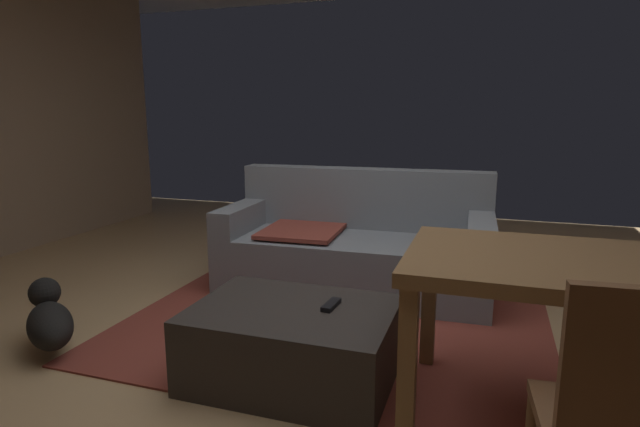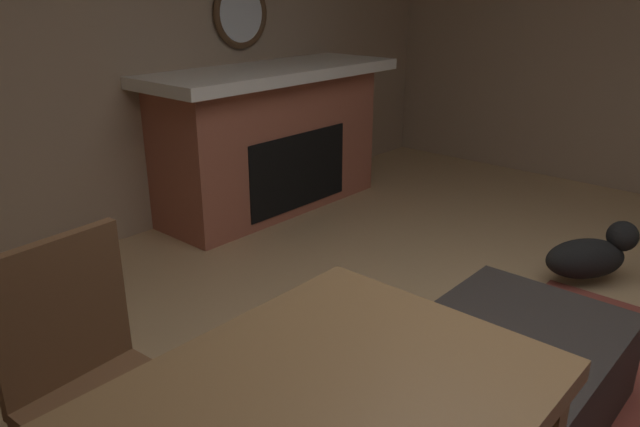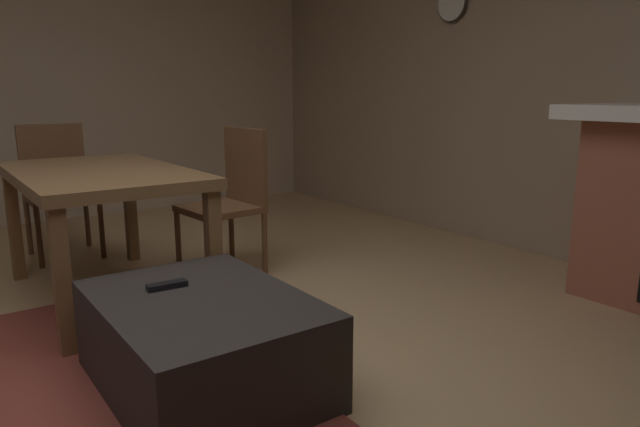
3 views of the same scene
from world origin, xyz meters
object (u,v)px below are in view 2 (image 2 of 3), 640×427
at_px(round_wall_mirror, 241,14).
at_px(ottoman_coffee_table, 506,375).
at_px(small_dog, 591,255).
at_px(fireplace, 271,138).
at_px(dining_chair_south, 88,369).
at_px(tv_remote, 508,357).

xyz_separation_m(round_wall_mirror, ottoman_coffee_table, (1.12, 2.75, -1.25)).
bearing_deg(small_dog, round_wall_mirror, -83.82).
bearing_deg(round_wall_mirror, fireplace, 90.00).
bearing_deg(ottoman_coffee_table, fireplace, -114.49).
bearing_deg(round_wall_mirror, small_dog, 96.18).
distance_m(fireplace, round_wall_mirror, 0.94).
height_order(fireplace, ottoman_coffee_table, fireplace).
relative_size(fireplace, round_wall_mirror, 3.99).
xyz_separation_m(round_wall_mirror, dining_chair_south, (2.41, 1.95, -0.92)).
relative_size(fireplace, ottoman_coffee_table, 2.06).
xyz_separation_m(round_wall_mirror, tv_remote, (1.30, 2.82, -1.05)).
xyz_separation_m(fireplace, round_wall_mirror, (0.00, -0.29, 0.89)).
bearing_deg(small_dog, ottoman_coffee_table, 5.96).
bearing_deg(tv_remote, ottoman_coffee_table, -155.81).
height_order(round_wall_mirror, small_dog, round_wall_mirror).
bearing_deg(fireplace, round_wall_mirror, -90.00).
xyz_separation_m(ottoman_coffee_table, dining_chair_south, (1.29, -0.80, 0.33)).
bearing_deg(ottoman_coffee_table, small_dog, -174.04).
distance_m(tv_remote, dining_chair_south, 1.42).
distance_m(fireplace, ottoman_coffee_table, 2.74).
relative_size(round_wall_mirror, small_dog, 1.00).
xyz_separation_m(dining_chair_south, small_dog, (-2.69, 0.65, -0.34)).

